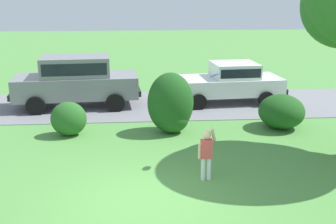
# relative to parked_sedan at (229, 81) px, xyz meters

# --- Properties ---
(ground_plane) EXTENTS (80.00, 80.00, 0.00)m
(ground_plane) POSITION_rel_parked_sedan_xyz_m (-3.51, -8.16, -0.85)
(ground_plane) COLOR #518E42
(driveway_strip) EXTENTS (28.00, 4.40, 0.02)m
(driveway_strip) POSITION_rel_parked_sedan_xyz_m (-3.51, -0.26, -0.84)
(driveway_strip) COLOR slate
(driveway_strip) RESTS_ON ground
(shrub_near_tree) EXTENTS (1.08, 0.87, 1.05)m
(shrub_near_tree) POSITION_rel_parked_sedan_xyz_m (-5.67, -3.64, -0.32)
(shrub_near_tree) COLOR #286023
(shrub_near_tree) RESTS_ON ground
(shrub_centre_left) EXTENTS (1.42, 1.25, 1.87)m
(shrub_centre_left) POSITION_rel_parked_sedan_xyz_m (-2.57, -3.55, -0.02)
(shrub_centre_left) COLOR #1E511C
(shrub_centre_left) RESTS_ON ground
(shrub_centre) EXTENTS (1.45, 1.53, 1.09)m
(shrub_centre) POSITION_rel_parked_sedan_xyz_m (0.99, -3.38, -0.33)
(shrub_centre) COLOR #1E511C
(shrub_centre) RESTS_ON ground
(parked_sedan) EXTENTS (4.52, 2.33, 1.56)m
(parked_sedan) POSITION_rel_parked_sedan_xyz_m (0.00, 0.00, 0.00)
(parked_sedan) COLOR white
(parked_sedan) RESTS_ON ground
(parked_suv) EXTENTS (4.82, 2.36, 1.92)m
(parked_suv) POSITION_rel_parked_sedan_xyz_m (-5.84, -0.25, 0.23)
(parked_suv) COLOR gray
(parked_suv) RESTS_ON ground
(child_thrower) EXTENTS (0.45, 0.28, 1.29)m
(child_thrower) POSITION_rel_parked_sedan_xyz_m (-2.05, -7.16, -0.13)
(child_thrower) COLOR white
(child_thrower) RESTS_ON ground
(frisbee) EXTENTS (0.30, 0.28, 0.20)m
(frisbee) POSITION_rel_parked_sedan_xyz_m (-1.71, -6.18, 1.44)
(frisbee) COLOR #337FDB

